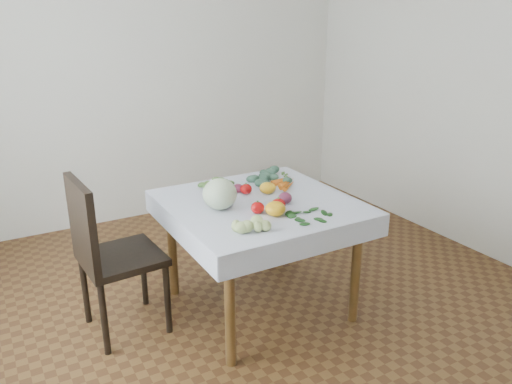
% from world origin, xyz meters
% --- Properties ---
extents(ground, '(4.00, 4.00, 0.00)m').
position_xyz_m(ground, '(0.00, 0.00, 0.00)').
color(ground, brown).
extents(back_wall, '(4.00, 0.04, 2.70)m').
position_xyz_m(back_wall, '(0.00, 2.00, 1.35)').
color(back_wall, silver).
rests_on(back_wall, ground).
extents(table, '(1.00, 1.00, 0.75)m').
position_xyz_m(table, '(0.00, 0.00, 0.65)').
color(table, brown).
rests_on(table, ground).
extents(tablecloth, '(1.12, 1.12, 0.01)m').
position_xyz_m(tablecloth, '(0.00, 0.00, 0.75)').
color(tablecloth, white).
rests_on(tablecloth, table).
extents(chair, '(0.48, 0.48, 1.00)m').
position_xyz_m(chair, '(-0.93, 0.20, 0.57)').
color(chair, black).
rests_on(chair, ground).
extents(cabbage, '(0.26, 0.26, 0.19)m').
position_xyz_m(cabbage, '(-0.27, 0.01, 0.85)').
color(cabbage, beige).
rests_on(cabbage, tablecloth).
extents(tomato_a, '(0.12, 0.12, 0.08)m').
position_xyz_m(tomato_a, '(-0.14, 0.26, 0.79)').
color(tomato_a, '#B60C0D').
rests_on(tomato_a, tablecloth).
extents(tomato_b, '(0.10, 0.10, 0.07)m').
position_xyz_m(tomato_b, '(-0.01, 0.17, 0.79)').
color(tomato_b, '#B60C0D').
rests_on(tomato_b, tablecloth).
extents(tomato_c, '(0.11, 0.11, 0.07)m').
position_xyz_m(tomato_c, '(-0.11, -0.17, 0.79)').
color(tomato_c, '#B60C0D').
rests_on(tomato_c, tablecloth).
extents(tomato_d, '(0.11, 0.11, 0.08)m').
position_xyz_m(tomato_d, '(0.02, -0.19, 0.79)').
color(tomato_d, '#B60C0D').
rests_on(tomato_d, tablecloth).
extents(heirloom_back, '(0.14, 0.14, 0.08)m').
position_xyz_m(heirloom_back, '(0.12, 0.10, 0.79)').
color(heirloom_back, yellow).
rests_on(heirloom_back, tablecloth).
extents(heirloom_front, '(0.15, 0.15, 0.08)m').
position_xyz_m(heirloom_front, '(-0.04, -0.25, 0.80)').
color(heirloom_front, yellow).
rests_on(heirloom_front, tablecloth).
extents(onion_a, '(0.09, 0.09, 0.06)m').
position_xyz_m(onion_a, '(-0.04, 0.22, 0.79)').
color(onion_a, '#541836').
rests_on(onion_a, tablecloth).
extents(onion_b, '(0.09, 0.09, 0.07)m').
position_xyz_m(onion_b, '(0.12, -0.11, 0.79)').
color(onion_b, '#541836').
rests_on(onion_b, tablecloth).
extents(tomatillo_cluster, '(0.20, 0.12, 0.06)m').
position_xyz_m(tomatillo_cluster, '(-0.27, -0.37, 0.78)').
color(tomatillo_cluster, '#B7D57B').
rests_on(tomatillo_cluster, tablecloth).
extents(carrot_bunch, '(0.20, 0.25, 0.03)m').
position_xyz_m(carrot_bunch, '(0.32, 0.20, 0.77)').
color(carrot_bunch, orange).
rests_on(carrot_bunch, tablecloth).
extents(kale_bunch, '(0.32, 0.29, 0.04)m').
position_xyz_m(kale_bunch, '(0.27, 0.33, 0.78)').
color(kale_bunch, '#365942').
rests_on(kale_bunch, tablecloth).
extents(basil_bunch, '(0.27, 0.19, 0.01)m').
position_xyz_m(basil_bunch, '(0.15, -0.37, 0.76)').
color(basil_bunch, '#1F531A').
rests_on(basil_bunch, tablecloth).
extents(dill_bunch, '(0.24, 0.24, 0.03)m').
position_xyz_m(dill_bunch, '(-0.08, 0.41, 0.77)').
color(dill_bunch, '#51813B').
rests_on(dill_bunch, tablecloth).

